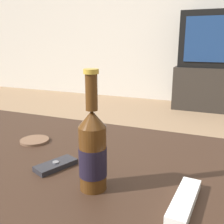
{
  "coord_description": "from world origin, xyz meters",
  "views": [
    {
      "loc": [
        0.4,
        -0.53,
        0.78
      ],
      "look_at": [
        0.08,
        0.25,
        0.55
      ],
      "focal_mm": 42.0,
      "sensor_mm": 36.0,
      "label": 1
    }
  ],
  "objects_px": {
    "television": "(215,39)",
    "remote_control": "(184,201)",
    "tv_stand": "(210,88)",
    "cell_phone": "(57,164)",
    "beer_bottle": "(93,150)"
  },
  "relations": [
    {
      "from": "television",
      "to": "remote_control",
      "type": "xyz_separation_m",
      "value": [
        0.06,
        -2.77,
        -0.34
      ]
    },
    {
      "from": "tv_stand",
      "to": "remote_control",
      "type": "xyz_separation_m",
      "value": [
        0.06,
        -2.77,
        0.21
      ]
    },
    {
      "from": "tv_stand",
      "to": "cell_phone",
      "type": "height_order",
      "value": "tv_stand"
    },
    {
      "from": "television",
      "to": "beer_bottle",
      "type": "xyz_separation_m",
      "value": [
        -0.14,
        -2.78,
        -0.26
      ]
    },
    {
      "from": "television",
      "to": "remote_control",
      "type": "relative_size",
      "value": 4.46
    },
    {
      "from": "tv_stand",
      "to": "remote_control",
      "type": "bearing_deg",
      "value": -88.67
    },
    {
      "from": "cell_phone",
      "to": "beer_bottle",
      "type": "bearing_deg",
      "value": -0.09
    },
    {
      "from": "television",
      "to": "cell_phone",
      "type": "distance_m",
      "value": 2.76
    },
    {
      "from": "tv_stand",
      "to": "cell_phone",
      "type": "bearing_deg",
      "value": -95.82
    },
    {
      "from": "beer_bottle",
      "to": "remote_control",
      "type": "bearing_deg",
      "value": 3.96
    },
    {
      "from": "tv_stand",
      "to": "beer_bottle",
      "type": "distance_m",
      "value": 2.8
    },
    {
      "from": "cell_phone",
      "to": "remote_control",
      "type": "bearing_deg",
      "value": 14.9
    },
    {
      "from": "television",
      "to": "remote_control",
      "type": "distance_m",
      "value": 2.79
    },
    {
      "from": "television",
      "to": "cell_phone",
      "type": "xyz_separation_m",
      "value": [
        -0.28,
        -2.72,
        -0.35
      ]
    },
    {
      "from": "beer_bottle",
      "to": "remote_control",
      "type": "distance_m",
      "value": 0.22
    }
  ]
}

